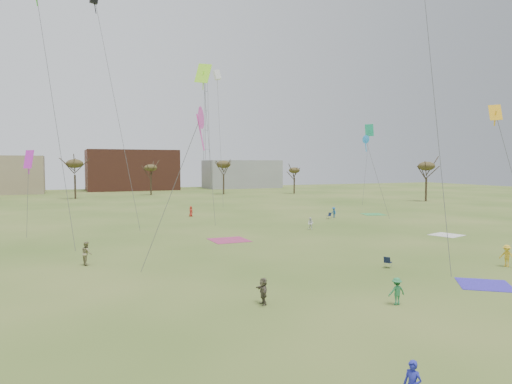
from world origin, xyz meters
name	(u,v)px	position (x,y,z in m)	size (l,w,h in m)	color
ground	(333,293)	(0.00, 0.00, 0.00)	(260.00, 260.00, 0.00)	#36541A
flyer_near_center	(397,291)	(2.00, -3.40, 0.76)	(0.99, 0.57, 1.53)	#297B45
spectator_fore_b	(87,253)	(-13.39, 14.22, 0.92)	(0.89, 0.69, 1.83)	#8C8559
spectator_fore_c	(263,291)	(-4.84, -0.43, 0.76)	(1.40, 0.45, 1.51)	brown
flyer_mid_b	(507,256)	(16.19, 1.01, 0.84)	(1.08, 0.62, 1.68)	gold
spectator_mid_e	(311,224)	(12.40, 24.43, 0.71)	(0.69, 0.54, 1.43)	white
flyer_far_b	(191,211)	(2.78, 43.51, 0.77)	(0.76, 0.49, 1.55)	red
flyer_far_c	(334,212)	(21.83, 34.14, 0.75)	(0.97, 0.56, 1.51)	#1F548F
blanket_blue	(485,285)	(10.10, -2.27, 0.00)	(3.18, 3.18, 0.03)	#372AB9
blanket_cream	(447,235)	(24.03, 14.70, 0.00)	(3.00, 3.00, 0.03)	silver
blanket_plum	(229,240)	(0.76, 20.87, 0.00)	(3.72, 3.72, 0.03)	#A0315D
blanket_olive	(373,214)	(29.70, 35.15, 0.00)	(3.19, 3.19, 0.03)	#359348
camp_chair_center	(388,264)	(7.57, 4.24, 0.26)	(0.73, 0.71, 0.87)	#131B36
camp_chair_right	(329,217)	(20.29, 33.02, 0.26)	(0.65, 0.62, 0.87)	#16203C
kites_aloft	(188,70)	(-0.49, 32.09, 19.23)	(68.10, 53.66, 24.89)	red
tree_line	(122,167)	(-2.85, 79.12, 7.09)	(117.44, 49.32, 8.91)	#3A2B1E
building_brick	(132,170)	(5.00, 120.00, 6.00)	(26.00, 16.00, 12.00)	brown
building_grey	(242,174)	(40.00, 118.00, 4.50)	(24.00, 12.00, 9.00)	gray
radio_tower	(206,130)	(30.00, 125.00, 19.21)	(1.51, 1.72, 41.00)	#9EA3A8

